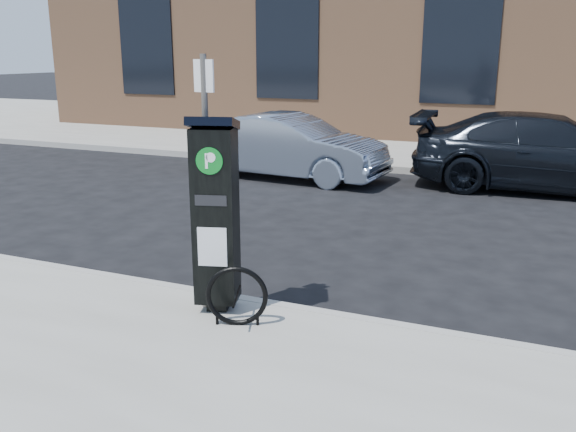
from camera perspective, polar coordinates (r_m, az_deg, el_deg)
The scene contains 10 objects.
ground at distance 6.29m, azimuth -0.97°, elevation -9.38°, with size 120.00×120.00×0.00m, color black.
sidewalk_far at distance 19.54m, azimuth 16.04°, elevation 7.05°, with size 60.00×12.00×0.15m, color gray.
curb_near at distance 6.25m, azimuth -1.05°, elevation -8.82°, with size 60.00×0.12×0.16m, color #9E9B93.
curb_far at distance 13.69m, azimuth 12.79°, elevation 4.05°, with size 60.00×0.12×0.16m, color #9E9B93.
building at distance 22.40m, azimuth 17.87°, elevation 18.33°, with size 28.00×10.05×8.25m.
parking_kiosk at distance 5.83m, azimuth -6.79°, elevation 0.27°, with size 0.53×0.49×1.91m.
sign_pole at distance 5.87m, azimuth -7.53°, elevation 2.72°, with size 0.22×0.20×2.44m.
bike_rack at distance 5.67m, azimuth -4.82°, elevation -7.52°, with size 0.56×0.25×0.58m.
car_silver at distance 12.95m, azimuth 0.16°, elevation 6.51°, with size 1.44×4.12×1.36m, color gray.
car_dark at distance 12.77m, azimuth 23.16°, elevation 5.48°, with size 2.08×5.12×1.49m, color black.
Camera 1 is at (2.33, -5.23, 2.60)m, focal length 38.00 mm.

